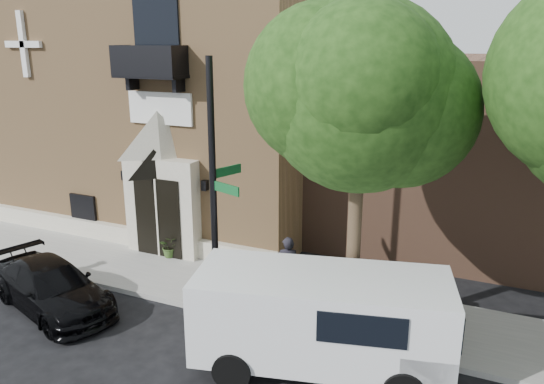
# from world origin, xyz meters

# --- Properties ---
(ground) EXTENTS (120.00, 120.00, 0.00)m
(ground) POSITION_xyz_m (0.00, 0.00, 0.00)
(ground) COLOR black
(ground) RESTS_ON ground
(sidewalk) EXTENTS (42.00, 3.00, 0.15)m
(sidewalk) POSITION_xyz_m (1.00, 1.50, 0.07)
(sidewalk) COLOR gray
(sidewalk) RESTS_ON ground
(church) EXTENTS (12.20, 11.01, 9.30)m
(church) POSITION_xyz_m (-2.99, 7.95, 4.63)
(church) COLOR tan
(church) RESTS_ON ground
(street_tree_left) EXTENTS (4.97, 4.38, 7.77)m
(street_tree_left) POSITION_xyz_m (6.03, 0.35, 5.87)
(street_tree_left) COLOR #38281C
(street_tree_left) RESTS_ON sidewalk
(black_sedan) EXTENTS (4.71, 3.07, 1.27)m
(black_sedan) POSITION_xyz_m (-1.64, -1.43, 0.64)
(black_sedan) COLOR black
(black_sedan) RESTS_ON ground
(cargo_van) EXTENTS (5.75, 3.34, 2.20)m
(cargo_van) POSITION_xyz_m (5.96, -1.00, 1.23)
(cargo_van) COLOR white
(cargo_van) RESTS_ON ground
(street_sign) EXTENTS (0.98, 1.23, 6.46)m
(street_sign) POSITION_xyz_m (2.44, 0.26, 3.40)
(street_sign) COLOR black
(street_sign) RESTS_ON sidewalk
(fire_hydrant) EXTENTS (0.50, 0.40, 0.88)m
(fire_hydrant) POSITION_xyz_m (6.10, 0.65, 0.58)
(fire_hydrant) COLOR maroon
(fire_hydrant) RESTS_ON sidewalk
(dumpster) EXTENTS (2.24, 1.56, 1.34)m
(dumpster) POSITION_xyz_m (6.36, 0.85, 0.83)
(dumpster) COLOR #0E3616
(dumpster) RESTS_ON sidewalk
(planter) EXTENTS (0.81, 0.75, 0.73)m
(planter) POSITION_xyz_m (-0.62, 2.50, 0.51)
(planter) COLOR #3C5A25
(planter) RESTS_ON sidewalk
(pedestrian_near) EXTENTS (0.75, 0.64, 1.76)m
(pedestrian_near) POSITION_xyz_m (3.93, 1.47, 1.03)
(pedestrian_near) COLOR black
(pedestrian_near) RESTS_ON sidewalk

